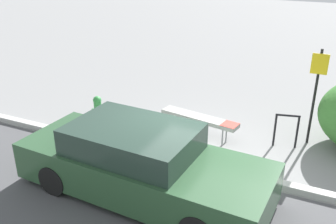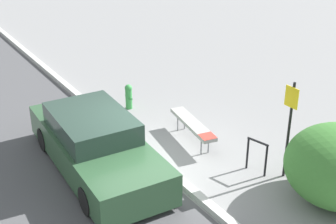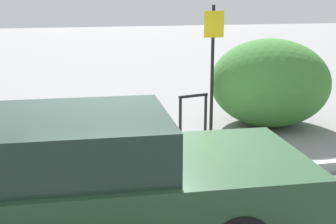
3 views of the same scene
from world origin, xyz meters
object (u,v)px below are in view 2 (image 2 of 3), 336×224
(sign_post, at_px, (290,122))
(bench, at_px, (193,124))
(parked_car_near, at_px, (95,144))
(fire_hydrant, at_px, (129,96))
(bike_rack, at_px, (257,153))

(sign_post, bearing_deg, bench, -162.45)
(bench, bearing_deg, parked_car_near, -83.96)
(sign_post, distance_m, fire_hydrant, 5.41)
(bench, distance_m, fire_hydrant, 2.74)
(bike_rack, bearing_deg, parked_car_near, -125.71)
(fire_hydrant, bearing_deg, bike_rack, 9.29)
(parked_car_near, bearing_deg, bench, 89.31)
(sign_post, height_order, fire_hydrant, sign_post)
(sign_post, bearing_deg, parked_car_near, -127.53)
(bike_rack, height_order, parked_car_near, parked_car_near)
(parked_car_near, bearing_deg, bike_rack, 57.15)
(fire_hydrant, bearing_deg, bench, 8.54)
(sign_post, relative_size, fire_hydrant, 3.01)
(parked_car_near, bearing_deg, sign_post, 55.32)
(bench, distance_m, sign_post, 2.75)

